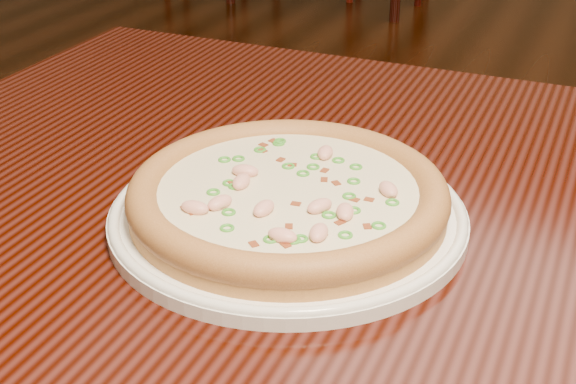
% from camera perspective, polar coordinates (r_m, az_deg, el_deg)
% --- Properties ---
extents(hero_table, '(1.20, 0.80, 0.75)m').
position_cam_1_polar(hero_table, '(0.76, 9.90, -8.61)').
color(hero_table, black).
rests_on(hero_table, ground).
extents(plate, '(0.31, 0.31, 0.02)m').
position_cam_1_polar(plate, '(0.70, 0.00, -1.55)').
color(plate, white).
rests_on(plate, hero_table).
extents(pizza, '(0.28, 0.28, 0.03)m').
position_cam_1_polar(pizza, '(0.69, 0.00, -0.23)').
color(pizza, '#BB883E').
rests_on(pizza, plate).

